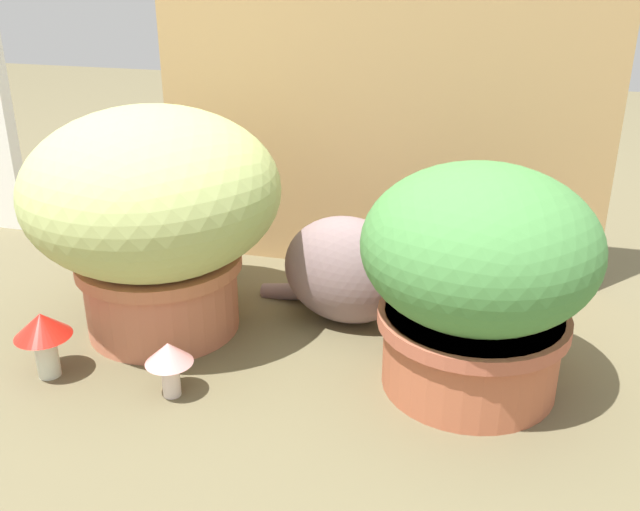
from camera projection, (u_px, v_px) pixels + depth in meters
name	position (u px, v px, depth m)	size (l,w,h in m)	color
ground_plane	(257.00, 359.00, 1.33)	(6.00, 6.00, 0.00)	brown
cardboard_backdrop	(378.00, 81.00, 1.54)	(1.00, 0.03, 0.87)	tan
grass_planter	(154.00, 209.00, 1.34)	(0.48, 0.48, 0.44)	#C17051
leafy_planter	(477.00, 274.00, 1.17)	(0.39, 0.39, 0.39)	#B56040
cat	(355.00, 266.00, 1.42)	(0.38, 0.20, 0.32)	slate
mushroom_ornament_pink	(169.00, 358.00, 1.19)	(0.08, 0.08, 0.10)	silver
mushroom_ornament_red	(43.00, 332.00, 1.24)	(0.10, 0.10, 0.12)	silver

